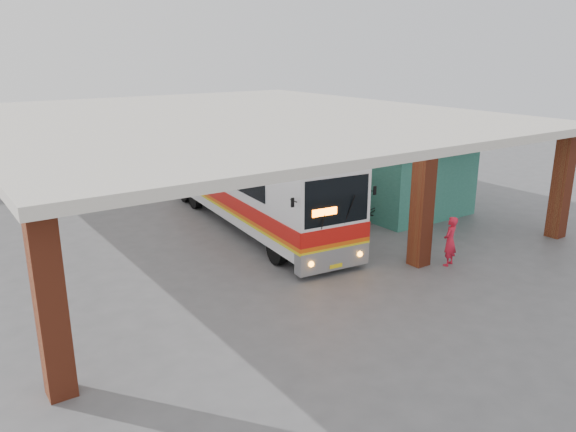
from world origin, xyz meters
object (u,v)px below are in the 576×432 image
at_px(motorcycle, 369,213).
at_px(pedestrian, 450,241).
at_px(coach_bus, 252,183).
at_px(red_chair, 309,200).

bearing_deg(motorcycle, pedestrian, 177.44).
bearing_deg(coach_bus, pedestrian, -61.68).
bearing_deg(red_chair, pedestrian, -78.65).
relative_size(pedestrian, red_chair, 2.45).
bearing_deg(motorcycle, coach_bus, 63.32).
bearing_deg(coach_bus, red_chair, 21.08).
height_order(motorcycle, red_chair, motorcycle).
distance_m(coach_bus, pedestrian, 8.71).
height_order(motorcycle, pedestrian, pedestrian).
bearing_deg(pedestrian, motorcycle, -117.48).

